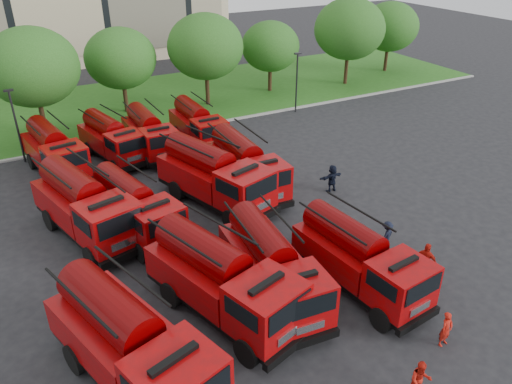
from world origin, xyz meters
The scene contains 28 objects.
ground centered at (0.00, 0.00, 0.00)m, with size 140.00×140.00×0.00m, color black.
lawn centered at (0.00, 26.00, 0.06)m, with size 70.00×16.00×0.12m, color #205316.
curb centered at (0.00, 17.90, 0.07)m, with size 70.00×0.30×0.14m, color gray.
tree_2 centered at (-8.00, 21.50, 5.35)m, with size 6.72×6.72×8.22m.
tree_3 centered at (-1.00, 24.00, 4.68)m, with size 5.88×5.88×7.19m.
tree_4 centered at (6.00, 22.50, 5.22)m, with size 6.55×6.55×8.01m.
tree_5 centered at (13.00, 23.50, 4.35)m, with size 5.46×5.46×6.68m.
tree_6 centered at (21.00, 22.00, 5.49)m, with size 6.89×6.89×8.42m.
tree_7 centered at (28.00, 24.00, 4.82)m, with size 6.05×6.05×7.39m.
lamp_post_0 centered at (-10.00, 17.20, 2.90)m, with size 0.60×0.25×5.11m.
lamp_post_1 centered at (12.00, 17.20, 2.90)m, with size 0.60×0.25×5.11m.
fire_truck_0 centered at (-8.63, -4.84, 1.77)m, with size 4.77×8.17×3.52m.
fire_truck_1 centered at (-4.39, -3.04, 1.73)m, with size 4.65×7.95×3.43m.
fire_truck_2 centered at (-2.09, -3.13, 1.61)m, with size 3.06×7.23×3.20m.
fire_truck_3 centered at (1.61, -4.36, 1.57)m, with size 3.12×7.08×3.12m.
fire_truck_4 centered at (-8.02, 5.69, 1.76)m, with size 4.49×8.07×3.49m.
fire_truck_5 centered at (-5.77, 4.71, 1.56)m, with size 3.75×7.13×3.09m.
fire_truck_6 centered at (-0.84, 5.69, 1.78)m, with size 4.80×8.19×3.53m.
fire_truck_7 centered at (1.46, 6.30, 1.67)m, with size 2.80×7.33×3.31m.
fire_truck_8 centered at (-8.27, 14.26, 1.58)m, with size 3.44×7.21×3.15m.
fire_truck_9 centered at (-4.44, 14.86, 1.48)m, with size 3.56×6.79×2.94m.
fire_truck_10 centered at (-1.86, 14.55, 1.50)m, with size 2.48×6.57×2.97m.
fire_truck_11 centered at (1.82, 14.63, 1.49)m, with size 2.44×6.51×2.95m.
firefighter_0 centered at (2.41, -8.73, 0.00)m, with size 0.56×0.41×1.54m, color #B6170E.
firefighter_2 centered at (4.79, -5.26, 0.00)m, with size 1.08×0.61×1.84m, color #B6170E.
firefighter_3 centered at (4.89, -2.54, 0.00)m, with size 0.96×0.50×1.49m, color black.
firefighter_4 centered at (-9.51, -1.09, 0.00)m, with size 0.74×0.49×1.52m, color black.
firefighter_5 centered at (6.08, 3.73, 0.00)m, with size 1.60×0.69×1.72m, color black.
Camera 1 is at (-10.79, -17.89, 14.43)m, focal length 35.00 mm.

